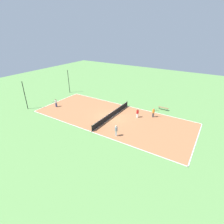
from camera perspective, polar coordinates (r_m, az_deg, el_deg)
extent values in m
plane|color=#60934C|center=(27.43, 0.00, -1.70)|extent=(80.00, 80.00, 0.00)
cube|color=#AD6B42|center=(27.43, 0.00, -1.68)|extent=(10.44, 24.70, 0.02)
cube|color=white|center=(23.78, -6.69, -6.47)|extent=(0.10, 24.70, 0.00)
cube|color=white|center=(31.50, 5.02, 1.99)|extent=(0.10, 24.70, 0.00)
cube|color=white|center=(24.16, 25.84, -8.60)|extent=(10.44, 0.10, 0.00)
cube|color=white|center=(34.97, -17.35, 3.32)|extent=(10.44, 0.10, 0.00)
cube|color=white|center=(27.43, 0.00, -1.66)|extent=(10.44, 0.10, 0.00)
cylinder|color=black|center=(23.59, -6.60, -5.35)|extent=(0.10, 0.10, 0.98)
cylinder|color=black|center=(31.23, 4.97, 2.75)|extent=(0.10, 0.10, 0.98)
cube|color=black|center=(27.22, 0.00, -0.79)|extent=(10.14, 0.03, 0.93)
cube|color=white|center=(27.03, 0.00, 0.04)|extent=(10.14, 0.04, 0.06)
cube|color=olive|center=(30.96, 16.41, 1.38)|extent=(0.36, 1.69, 0.04)
cylinder|color=#4C4C51|center=(30.90, 17.58, 0.71)|extent=(0.08, 0.08, 0.41)
cylinder|color=#4C4C51|center=(31.22, 15.15, 1.29)|extent=(0.08, 0.08, 0.41)
cube|color=white|center=(27.45, 8.26, -1.09)|extent=(0.23, 0.27, 0.71)
cylinder|color=red|center=(27.19, 8.34, 0.05)|extent=(0.40, 0.40, 0.50)
sphere|color=brown|center=(27.04, 8.39, 0.73)|extent=(0.21, 0.21, 0.21)
cube|color=#4C4C51|center=(28.01, 13.27, -0.93)|extent=(0.31, 0.32, 0.75)
cylinder|color=orange|center=(27.74, 13.40, 0.25)|extent=(0.50, 0.50, 0.52)
sphere|color=#A87A56|center=(27.58, 13.47, 0.95)|extent=(0.22, 0.22, 0.22)
cylinder|color=#262626|center=(27.78, 14.06, 0.50)|extent=(0.19, 0.25, 0.03)
torus|color=black|center=(27.86, 14.61, 0.52)|extent=(0.42, 0.42, 0.02)
cube|color=white|center=(22.58, 1.34, -6.97)|extent=(0.31, 0.32, 0.79)
cylinder|color=gray|center=(22.23, 1.36, -5.51)|extent=(0.50, 0.50, 0.55)
sphere|color=beige|center=(22.03, 1.37, -4.63)|extent=(0.24, 0.24, 0.24)
cube|color=navy|center=(32.50, -17.75, 2.26)|extent=(0.26, 0.21, 0.71)
cylinder|color=silver|center=(32.28, -17.89, 3.24)|extent=(0.38, 0.38, 0.50)
sphere|color=brown|center=(32.15, -17.97, 3.83)|extent=(0.21, 0.21, 0.21)
cylinder|color=#262626|center=(32.04, -18.32, 3.25)|extent=(0.28, 0.05, 0.03)
torus|color=black|center=(31.86, -18.68, 3.08)|extent=(0.32, 0.32, 0.02)
sphere|color=#CCE033|center=(28.54, 18.37, -1.84)|extent=(0.07, 0.07, 0.07)
sphere|color=#CCE033|center=(28.32, 7.95, -0.92)|extent=(0.07, 0.07, 0.07)
cylinder|color=black|center=(32.82, -26.55, 4.82)|extent=(0.12, 0.12, 4.87)
cylinder|color=black|center=(38.69, -13.97, 9.62)|extent=(0.12, 0.12, 4.87)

